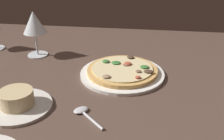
{
  "coord_description": "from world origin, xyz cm",
  "views": [
    {
      "loc": [
        -13.43,
        75.44,
        45.24
      ],
      "look_at": [
        -2.95,
        -2.8,
        7.0
      ],
      "focal_mm": 45.21,
      "sensor_mm": 36.0,
      "label": 1
    }
  ],
  "objects": [
    {
      "name": "spoon",
      "position": [
        1.49,
        17.57,
        4.46
      ],
      "size": [
        9.51,
        9.58,
        1.0
      ],
      "color": "silver",
      "rests_on": "dining_table"
    },
    {
      "name": "wine_glass_far",
      "position": [
        27.24,
        -17.97,
        16.25
      ],
      "size": [
        8.39,
        8.39,
        16.79
      ],
      "color": "silver",
      "rests_on": "dining_table"
    },
    {
      "name": "ramekin_on_saucer",
      "position": [
        19.42,
        16.82,
        5.78
      ],
      "size": [
        18.01,
        18.01,
        4.96
      ],
      "color": "silver",
      "rests_on": "dining_table"
    },
    {
      "name": "pizza_main",
      "position": [
        -5.94,
        -5.61,
        5.18
      ],
      "size": [
        27.05,
        27.05,
        3.36
      ],
      "color": "white",
      "rests_on": "dining_table"
    },
    {
      "name": "dining_table",
      "position": [
        0.0,
        0.0,
        2.0
      ],
      "size": [
        150.0,
        110.0,
        4.0
      ],
      "primitive_type": "cube",
      "color": "brown",
      "rests_on": "ground"
    }
  ]
}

